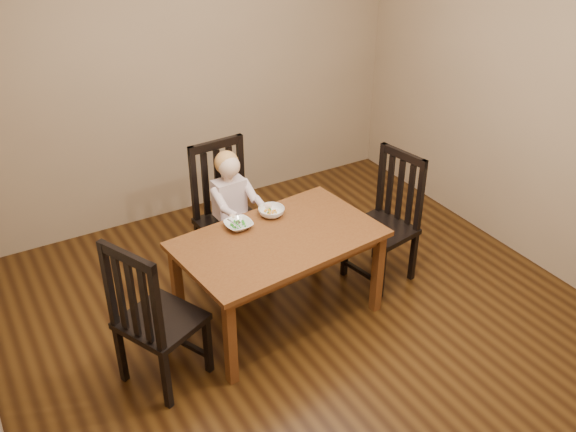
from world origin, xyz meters
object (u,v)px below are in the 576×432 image
chair_right (386,221)px  bowl_veg (271,212)px  chair_left (154,318)px  bowl_peas (239,225)px  chair_child (228,214)px  toddler (231,202)px  dining_table (279,247)px

chair_right → bowl_veg: chair_right is taller
chair_right → bowl_veg: (-0.85, 0.23, 0.21)m
chair_left → chair_right: 1.91m
bowl_peas → bowl_veg: size_ratio=1.01×
chair_child → bowl_peas: bearing=70.8°
bowl_veg → toddler: bearing=111.4°
chair_right → bowl_peas: chair_right is taller
chair_child → bowl_veg: (0.15, -0.42, 0.19)m
dining_table → toddler: size_ratio=2.69×
chair_left → toddler: chair_left is taller
bowl_veg → chair_left: bearing=-157.2°
toddler → dining_table: bearing=90.9°
toddler → bowl_veg: bearing=108.1°
bowl_peas → bowl_veg: (0.27, 0.03, 0.01)m
dining_table → bowl_peas: size_ratio=7.66×
dining_table → chair_right: bearing=2.9°
dining_table → chair_left: 0.97m
chair_right → toddler: 1.17m
chair_right → toddler: size_ratio=1.92×
chair_child → chair_left: bearing=40.3°
bowl_peas → toddler: bearing=71.7°
chair_child → dining_table: bearing=90.8°
chair_child → chair_left: size_ratio=1.02×
chair_child → chair_right: (1.00, -0.64, -0.02)m
chair_left → dining_table: bearing=75.4°
chair_left → bowl_veg: (1.05, 0.44, 0.20)m
chair_child → bowl_veg: chair_child is taller
dining_table → toddler: toddler is taller
dining_table → bowl_veg: bowl_veg is taller
chair_right → chair_left: bearing=86.3°
bowl_veg → dining_table: bearing=-109.4°
bowl_peas → bowl_veg: bearing=6.9°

